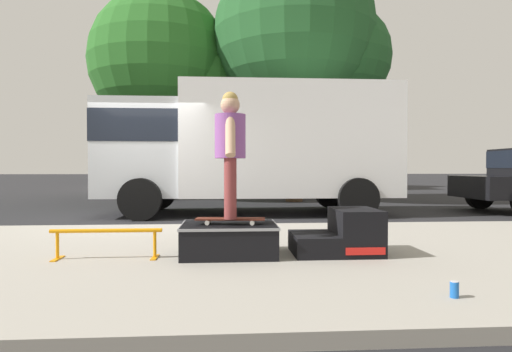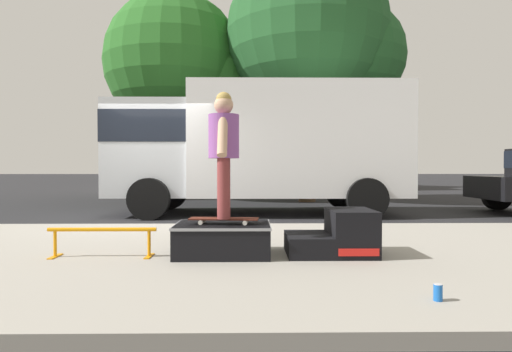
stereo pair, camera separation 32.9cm
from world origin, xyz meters
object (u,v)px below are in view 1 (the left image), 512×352
at_px(skateboard, 230,219).
at_px(box_truck, 247,144).
at_px(soda_can, 454,289).
at_px(skater_kid, 230,144).
at_px(street_tree_neighbour, 169,66).
at_px(kicker_ramp, 343,235).
at_px(skate_box, 229,238).
at_px(grind_rail, 106,237).
at_px(street_tree_main, 304,41).

distance_m(skateboard, box_truck, 5.59).
bearing_deg(soda_can, skateboard, 135.74).
relative_size(skater_kid, box_truck, 0.21).
height_order(skateboard, street_tree_neighbour, street_tree_neighbour).
xyz_separation_m(box_truck, street_tree_neighbour, (-2.51, 4.59, 2.93)).
xyz_separation_m(kicker_ramp, soda_can, (0.40, -1.70, -0.15)).
bearing_deg(street_tree_neighbour, kicker_ramp, -71.39).
relative_size(kicker_ramp, skateboard, 1.25).
bearing_deg(skate_box, soda_can, -44.79).
distance_m(grind_rail, box_truck, 5.95).
bearing_deg(street_tree_main, skate_box, -105.45).
bearing_deg(skateboard, soda_can, -44.26).
xyz_separation_m(kicker_ramp, skateboard, (-1.30, -0.04, 0.20)).
height_order(grind_rail, skater_kid, skater_kid).
relative_size(grind_rail, skater_kid, 0.85).
distance_m(skate_box, skater_kid, 1.07).
bearing_deg(skateboard, grind_rail, -177.62).
bearing_deg(box_truck, skateboard, -94.73).
height_order(skate_box, skateboard, skateboard).
bearing_deg(soda_can, street_tree_neighbour, 107.84).
xyz_separation_m(soda_can, box_truck, (-1.25, 7.11, 1.52)).
xyz_separation_m(grind_rail, box_truck, (1.81, 5.50, 1.34)).
xyz_separation_m(kicker_ramp, street_tree_main, (1.20, 9.09, 4.99)).
distance_m(kicker_ramp, grind_rail, 2.66).
relative_size(skateboard, skater_kid, 0.56).
relative_size(skate_box, street_tree_main, 0.13).
relative_size(soda_can, box_truck, 0.02).
height_order(skate_box, skater_kid, skater_kid).
xyz_separation_m(grind_rail, soda_can, (3.06, -1.60, -0.17)).
height_order(skateboard, street_tree_main, street_tree_main).
relative_size(soda_can, street_tree_neighbour, 0.02).
distance_m(grind_rail, street_tree_neighbour, 10.98).
relative_size(box_truck, street_tree_main, 0.85).
bearing_deg(box_truck, street_tree_neighbour, 118.69).
relative_size(grind_rail, box_truck, 0.17).
bearing_deg(street_tree_neighbour, skater_kid, -78.39).
bearing_deg(kicker_ramp, grind_rail, -177.84).
bearing_deg(street_tree_neighbour, skate_box, -78.42).
distance_m(skateboard, street_tree_main, 10.61).
distance_m(grind_rail, skater_kid, 1.70).
relative_size(kicker_ramp, skater_kid, 0.70).
relative_size(kicker_ramp, soda_can, 7.86).
bearing_deg(skate_box, skater_kid, -73.26).
height_order(kicker_ramp, box_truck, box_truck).
distance_m(skate_box, grind_rail, 1.35).
height_order(box_truck, street_tree_main, street_tree_main).
distance_m(skate_box, kicker_ramp, 1.32).
distance_m(grind_rail, soda_can, 3.46).
bearing_deg(kicker_ramp, skater_kid, -178.05).
relative_size(grind_rail, skateboard, 1.52).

